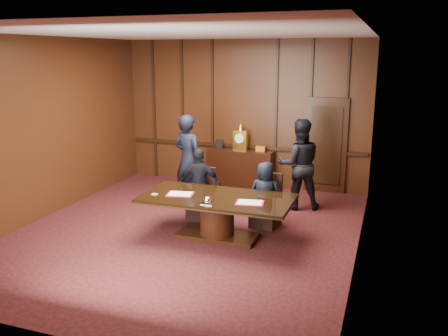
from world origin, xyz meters
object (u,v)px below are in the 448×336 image
at_px(conference_table, 217,210).
at_px(signatory_right, 265,195).
at_px(signatory_left, 200,184).
at_px(witness_right, 299,164).
at_px(witness_left, 188,160).
at_px(sideboard, 240,167).

distance_m(conference_table, signatory_right, 1.04).
xyz_separation_m(conference_table, signatory_left, (-0.65, 0.80, 0.20)).
xyz_separation_m(signatory_right, witness_right, (0.37, 1.34, 0.31)).
relative_size(signatory_right, witness_left, 0.65).
height_order(signatory_right, witness_left, witness_left).
relative_size(sideboard, conference_table, 0.61).
bearing_deg(sideboard, signatory_right, -63.28).
height_order(signatory_right, witness_right, witness_right).
distance_m(sideboard, signatory_right, 2.84).
relative_size(conference_table, signatory_right, 2.09).
bearing_deg(conference_table, signatory_right, 50.91).
bearing_deg(conference_table, signatory_left, 129.09).
distance_m(signatory_right, witness_left, 2.12).
bearing_deg(signatory_left, conference_table, 116.39).
bearing_deg(witness_left, signatory_right, 174.81).
distance_m(sideboard, witness_left, 1.86).
relative_size(witness_left, witness_right, 1.03).
bearing_deg(signatory_right, signatory_left, 1.24).
relative_size(signatory_left, witness_right, 0.75).
bearing_deg(witness_left, sideboard, -91.76).
height_order(sideboard, witness_right, witness_right).
bearing_deg(conference_table, sideboard, 100.64).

